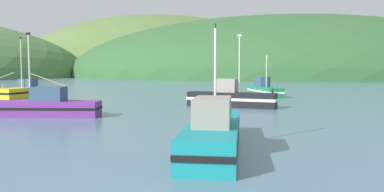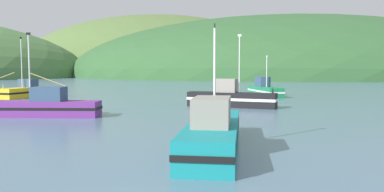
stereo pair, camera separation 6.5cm
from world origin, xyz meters
The scene contains 7 objects.
hill_far_center centered at (-24.79, 251.32, 0.00)m, with size 187.24×149.79×78.17m, color #516B38.
hill_mid_right centered at (46.49, 182.65, 0.00)m, with size 212.54×170.03×57.32m, color #2D562D.
fishing_boat_teal centered at (2.73, 9.07, 0.84)m, with size 3.62×10.97×6.10m.
fishing_boat_purple centered at (-10.83, 21.42, 0.82)m, with size 9.96×2.27×6.79m.
fishing_boat_black centered at (5.34, 29.17, 0.93)m, with size 9.09×4.80×7.27m.
fishing_boat_green centered at (11.52, 44.81, 0.87)m, with size 3.69×9.53×5.68m.
fishing_boat_yellow centered at (-21.40, 41.39, 0.86)m, with size 13.06×7.52×8.03m.
Camera 1 is at (1.84, -9.21, 3.93)m, focal length 35.64 mm.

